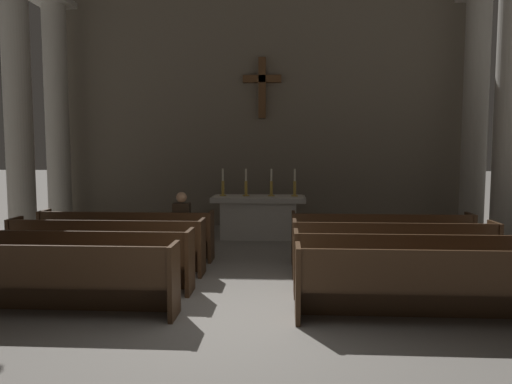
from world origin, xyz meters
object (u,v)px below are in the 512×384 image
Objects in this scene: pew_right_row_2 at (409,265)px; column_left_third at (18,114)px; column_right_third at (509,112)px; candlestick_outer_left at (223,187)px; pew_left_row_1 at (48,279)px; pew_right_row_4 at (381,238)px; pew_left_row_2 at (82,260)px; pew_right_row_1 at (431,285)px; lone_worshipper at (183,224)px; pew_right_row_3 at (393,250)px; column_left_fourth at (57,119)px; pew_left_row_4 at (127,235)px; candlestick_inner_left at (246,187)px; altar at (259,216)px; pew_left_row_3 at (107,246)px; column_right_fourth at (475,118)px; candlestick_outer_right at (295,188)px; candlestick_inner_right at (271,187)px.

column_left_third is (-7.73, 3.66, 2.42)m from pew_right_row_2.
candlestick_outer_left is (-6.18, 0.81, -1.68)m from column_right_third.
pew_left_row_1 and pew_right_row_4 have the same top height.
pew_left_row_1 is 0.55× the size of column_left_third.
pew_right_row_1 is (4.80, -1.03, 0.00)m from pew_left_row_2.
lone_worshipper is (-3.72, 2.11, 0.22)m from pew_right_row_2.
column_left_fourth is (-7.73, 4.49, 2.42)m from pew_right_row_3.
candlestick_inner_left reaches higher than pew_left_row_4.
altar reaches higher than pew_right_row_4.
candlestick_outer_left reaches higher than pew_left_row_1.
pew_left_row_3 is at bearing -167.84° from pew_right_row_4.
column_right_third is at bearing -7.46° from candlestick_outer_left.
pew_right_row_1 is 5.11× the size of candlestick_outer_left.
pew_right_row_3 is at bearing -138.07° from column_right_third.
candlestick_inner_left reaches higher than altar.
lone_worshipper is (-6.65, -1.56, -2.20)m from column_right_third.
column_right_third is 1.86m from column_right_fourth.
column_right_third is 9.21× the size of candlestick_outer_right.
candlestick_outer_left is (1.55, 2.40, 0.74)m from pew_left_row_4.
pew_right_row_1 is 1.50× the size of altar.
column_right_third reaches higher than pew_left_row_2.
pew_left_row_4 is at bearing 90.00° from pew_left_row_2.
column_left_fourth is 2.71× the size of altar.
pew_left_row_1 is at bearing -58.08° from column_left_third.
pew_left_row_1 is at bearing -113.56° from altar.
pew_left_row_2 is 4.91m from pew_right_row_3.
pew_left_row_1 is at bearing -110.89° from candlestick_inner_left.
column_right_fourth is at bearing 0.00° from column_left_fourth.
candlestick_inner_right reaches higher than pew_right_row_1.
column_right_fourth is 2.71× the size of altar.
pew_right_row_1 is at bearing -74.27° from candlestick_outer_right.
pew_right_row_3 is 2.50× the size of lone_worshipper.
pew_left_row_3 and pew_right_row_3 have the same top height.
pew_right_row_2 is 5.11× the size of candlestick_inner_left.
lone_worshipper is at bearing -101.29° from candlestick_outer_left.
pew_right_row_3 is (4.80, 0.00, 0.00)m from pew_left_row_3.
pew_right_row_1 is 6.18m from candlestick_inner_left.
candlestick_outer_left is 0.55m from candlestick_inner_left.
column_right_third is at bearing 28.57° from pew_right_row_4.
pew_left_row_1 is at bearing 180.00° from pew_right_row_1.
pew_left_row_1 is 6.18m from candlestick_inner_right.
pew_left_row_2 is at bearing 90.00° from pew_left_row_1.
pew_left_row_4 is 0.55× the size of column_left_fourth.
pew_right_row_2 is 0.55× the size of column_left_third.
pew_left_row_1 and pew_left_row_3 have the same top height.
pew_right_row_4 is at bearing -57.15° from candlestick_outer_right.
pew_left_row_4 is 5.11× the size of candlestick_inner_left.
pew_left_row_3 is 4.91m from pew_right_row_2.
candlestick_inner_right is at bearing -10.61° from column_left_fourth.
pew_left_row_4 is 3.69m from candlestick_inner_right.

